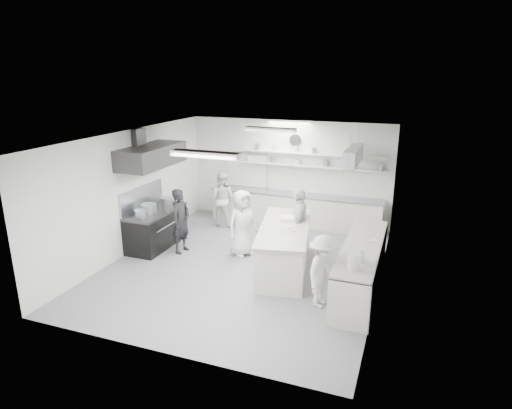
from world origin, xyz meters
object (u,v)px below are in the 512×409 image
(cook_back, at_px, (222,199))
(cook_stove, at_px, (181,221))
(prep_island, at_px, (284,249))
(stove, at_px, (156,229))
(right_counter, at_px, (361,268))
(back_counter, at_px, (295,209))

(cook_back, bearing_deg, cook_stove, 86.55)
(prep_island, relative_size, cook_stove, 1.63)
(stove, height_order, cook_stove, cook_stove)
(stove, xyz_separation_m, prep_island, (3.49, -0.22, 0.04))
(stove, relative_size, cook_stove, 1.11)
(prep_island, bearing_deg, cook_stove, 167.09)
(stove, bearing_deg, prep_island, -3.54)
(stove, bearing_deg, right_counter, -6.52)
(back_counter, height_order, prep_island, prep_island)
(prep_island, relative_size, cook_back, 1.65)
(right_counter, relative_size, cook_back, 2.06)
(back_counter, relative_size, cook_stove, 3.09)
(prep_island, distance_m, cook_back, 3.39)
(back_counter, distance_m, cook_stove, 3.63)
(prep_island, xyz_separation_m, cook_stove, (-2.67, 0.07, 0.32))
(right_counter, bearing_deg, prep_island, 167.71)
(stove, relative_size, back_counter, 0.36)
(back_counter, height_order, right_counter, right_counter)
(back_counter, xyz_separation_m, prep_island, (0.59, -3.02, 0.03))
(cook_stove, relative_size, cook_back, 1.01)
(stove, xyz_separation_m, right_counter, (5.25, -0.60, 0.02))
(back_counter, distance_m, prep_island, 3.07)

